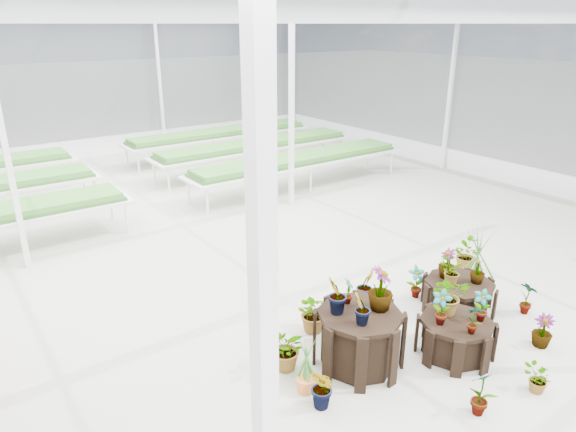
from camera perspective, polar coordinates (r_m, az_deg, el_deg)
ground_plane at (r=8.19m, az=-0.12°, el=-10.24°), size 24.00×24.00×0.00m
greenhouse_shell at (r=7.30m, az=-0.13°, el=5.11°), size 18.00×24.00×4.50m
steel_frame at (r=7.30m, az=-0.13°, el=5.11°), size 18.00×24.00×4.50m
nursery_benches at (r=14.07m, az=-17.52°, el=4.05°), size 16.00×7.00×0.84m
plinth_tall at (r=6.86m, az=7.86°, el=-13.36°), size 1.24×1.24×0.78m
plinth_mid at (r=7.40m, az=18.06°, el=-12.71°), size 1.06×1.06×0.53m
plinth_low at (r=8.46m, az=18.38°, el=-8.43°), size 1.40×1.40×0.49m
nursery_plants at (r=7.58m, az=13.25°, el=-9.16°), size 4.95×3.15×1.35m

